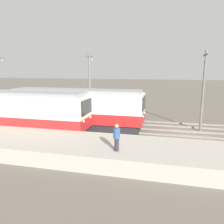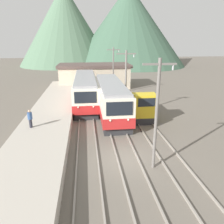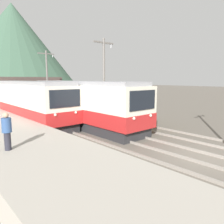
{
  "view_description": "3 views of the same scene",
  "coord_description": "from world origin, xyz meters",
  "px_view_note": "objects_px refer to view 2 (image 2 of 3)",
  "views": [
    {
      "loc": [
        -18.68,
        2.08,
        5.5
      ],
      "look_at": [
        1.4,
        6.95,
        1.41
      ],
      "focal_mm": 35.0,
      "sensor_mm": 36.0,
      "label": 1
    },
    {
      "loc": [
        -2.51,
        -13.36,
        7.96
      ],
      "look_at": [
        -0.11,
        6.46,
        1.43
      ],
      "focal_mm": 35.0,
      "sensor_mm": 36.0,
      "label": 2
    },
    {
      "loc": [
        -9.81,
        -4.69,
        3.85
      ],
      "look_at": [
        1.01,
        7.49,
        1.35
      ],
      "focal_mm": 35.0,
      "sensor_mm": 36.0,
      "label": 3
    }
  ],
  "objects_px": {
    "shunting_locomotive": "(141,107)",
    "catenary_mast_mid": "(126,82)",
    "commuter_train_left": "(85,91)",
    "catenary_mast_near": "(157,112)",
    "catenary_mast_far": "(113,69)",
    "commuter_train_center": "(111,100)",
    "person_on_platform": "(30,118)"
  },
  "relations": [
    {
      "from": "shunting_locomotive",
      "to": "catenary_mast_far",
      "type": "xyz_separation_m",
      "value": [
        -1.49,
        11.34,
        2.64
      ]
    },
    {
      "from": "catenary_mast_near",
      "to": "commuter_train_left",
      "type": "bearing_deg",
      "value": 104.91
    },
    {
      "from": "commuter_train_left",
      "to": "shunting_locomotive",
      "type": "height_order",
      "value": "commuter_train_left"
    },
    {
      "from": "shunting_locomotive",
      "to": "person_on_platform",
      "type": "xyz_separation_m",
      "value": [
        -10.47,
        -3.82,
        0.58
      ]
    },
    {
      "from": "commuter_train_left",
      "to": "catenary_mast_near",
      "type": "height_order",
      "value": "catenary_mast_near"
    },
    {
      "from": "commuter_train_left",
      "to": "catenary_mast_near",
      "type": "bearing_deg",
      "value": -75.09
    },
    {
      "from": "commuter_train_left",
      "to": "catenary_mast_far",
      "type": "xyz_separation_m",
      "value": [
        4.31,
        4.73,
        2.16
      ]
    },
    {
      "from": "commuter_train_center",
      "to": "catenary_mast_mid",
      "type": "bearing_deg",
      "value": -29.9
    },
    {
      "from": "catenary_mast_near",
      "to": "catenary_mast_mid",
      "type": "xyz_separation_m",
      "value": [
        0.0,
        10.45,
        0.0
      ]
    },
    {
      "from": "commuter_train_left",
      "to": "catenary_mast_near",
      "type": "xyz_separation_m",
      "value": [
        4.31,
        -16.18,
        2.16
      ]
    },
    {
      "from": "shunting_locomotive",
      "to": "catenary_mast_near",
      "type": "height_order",
      "value": "catenary_mast_near"
    },
    {
      "from": "catenary_mast_near",
      "to": "catenary_mast_mid",
      "type": "height_order",
      "value": "same"
    },
    {
      "from": "catenary_mast_far",
      "to": "commuter_train_left",
      "type": "bearing_deg",
      "value": -132.34
    },
    {
      "from": "commuter_train_left",
      "to": "shunting_locomotive",
      "type": "bearing_deg",
      "value": -48.73
    },
    {
      "from": "commuter_train_left",
      "to": "catenary_mast_mid",
      "type": "relative_size",
      "value": 1.99
    },
    {
      "from": "catenary_mast_far",
      "to": "person_on_platform",
      "type": "relative_size",
      "value": 4.53
    },
    {
      "from": "shunting_locomotive",
      "to": "commuter_train_left",
      "type": "bearing_deg",
      "value": 131.27
    },
    {
      "from": "catenary_mast_near",
      "to": "person_on_platform",
      "type": "bearing_deg",
      "value": 147.36
    },
    {
      "from": "catenary_mast_near",
      "to": "catenary_mast_far",
      "type": "bearing_deg",
      "value": 90.0
    },
    {
      "from": "shunting_locomotive",
      "to": "catenary_mast_near",
      "type": "xyz_separation_m",
      "value": [
        -1.49,
        -9.57,
        2.64
      ]
    },
    {
      "from": "commuter_train_center",
      "to": "catenary_mast_near",
      "type": "relative_size",
      "value": 1.81
    },
    {
      "from": "commuter_train_center",
      "to": "person_on_platform",
      "type": "bearing_deg",
      "value": -143.31
    },
    {
      "from": "person_on_platform",
      "to": "shunting_locomotive",
      "type": "bearing_deg",
      "value": 20.03
    },
    {
      "from": "shunting_locomotive",
      "to": "catenary_mast_mid",
      "type": "height_order",
      "value": "catenary_mast_mid"
    },
    {
      "from": "shunting_locomotive",
      "to": "person_on_platform",
      "type": "height_order",
      "value": "shunting_locomotive"
    },
    {
      "from": "commuter_train_left",
      "to": "catenary_mast_far",
      "type": "distance_m",
      "value": 6.75
    },
    {
      "from": "commuter_train_left",
      "to": "person_on_platform",
      "type": "bearing_deg",
      "value": -114.14
    },
    {
      "from": "catenary_mast_near",
      "to": "catenary_mast_mid",
      "type": "relative_size",
      "value": 1.0
    },
    {
      "from": "catenary_mast_near",
      "to": "shunting_locomotive",
      "type": "bearing_deg",
      "value": 81.14
    },
    {
      "from": "commuter_train_center",
      "to": "person_on_platform",
      "type": "xyz_separation_m",
      "value": [
        -7.47,
        -5.57,
        0.09
      ]
    },
    {
      "from": "catenary_mast_mid",
      "to": "catenary_mast_far",
      "type": "distance_m",
      "value": 10.45
    },
    {
      "from": "commuter_train_left",
      "to": "shunting_locomotive",
      "type": "distance_m",
      "value": 8.81
    }
  ]
}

